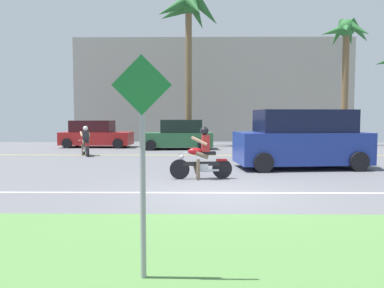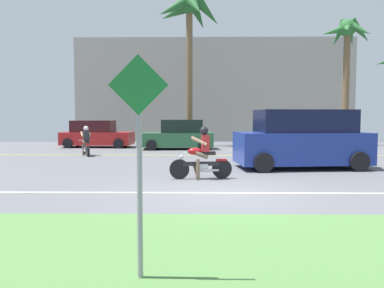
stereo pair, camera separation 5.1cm
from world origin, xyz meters
name	(u,v)px [view 1 (the left image)]	position (x,y,z in m)	size (l,w,h in m)	color
ground	(218,175)	(0.00, 3.00, -0.02)	(56.00, 30.00, 0.04)	slate
grass_median	(250,254)	(0.00, -4.10, 0.03)	(56.00, 3.80, 0.06)	#548442
lane_line_near	(226,193)	(0.00, 0.02, 0.00)	(50.40, 0.12, 0.01)	silver
lane_line_far	(211,155)	(0.00, 8.94, 0.00)	(50.40, 0.12, 0.01)	yellow
motorcyclist	(202,157)	(-0.54, 2.09, 0.63)	(1.79, 0.58, 1.50)	black
suv_nearby	(302,140)	(2.95, 4.48, 0.97)	(4.70, 2.54, 2.01)	navy
parked_car_0	(95,135)	(-6.56, 13.60, 0.73)	(4.08, 2.05, 1.56)	#AD1E1E
parked_car_1	(178,135)	(-1.71, 12.39, 0.75)	(3.95, 2.27, 1.61)	#2D663D
parked_car_2	(272,136)	(3.41, 12.12, 0.72)	(3.82, 2.26, 1.53)	white
palm_tree_0	(189,19)	(-1.15, 14.76, 7.62)	(4.13, 4.16, 9.22)	brown
palm_tree_2	(347,42)	(8.34, 14.92, 6.27)	(3.13, 3.11, 7.70)	brown
motorcyclist_distant	(85,143)	(-5.76, 8.73, 0.57)	(0.78, 1.50, 1.35)	black
street_sign	(142,146)	(-1.24, -4.93, 1.47)	(0.62, 0.06, 2.41)	gray
building_far	(212,91)	(0.52, 21.00, 3.70)	(20.02, 4.00, 7.39)	#A8A399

